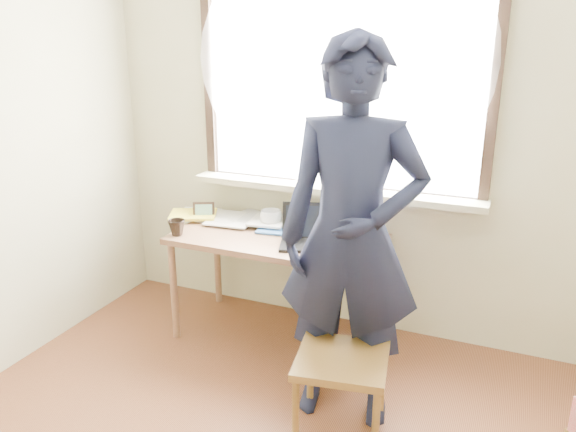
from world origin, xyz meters
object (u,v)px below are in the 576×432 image
at_px(laptop, 309,235).
at_px(mug_white, 271,218).
at_px(mug_dark, 177,228).
at_px(work_chair, 342,369).
at_px(person, 352,238).
at_px(desk, 277,247).

distance_m(laptop, mug_white, 0.38).
bearing_deg(mug_white, mug_dark, -141.72).
relative_size(laptop, work_chair, 0.82).
distance_m(laptop, work_chair, 0.90).
distance_m(laptop, person, 0.67).
relative_size(desk, laptop, 3.21).
xyz_separation_m(laptop, work_chair, (0.43, -0.70, -0.37)).
bearing_deg(person, mug_white, 128.08).
height_order(mug_dark, person, person).
bearing_deg(mug_white, desk, -53.84).
bearing_deg(mug_dark, person, -14.53).
bearing_deg(laptop, mug_white, 150.99).
height_order(desk, mug_dark, mug_dark).
bearing_deg(mug_dark, work_chair, -22.95).
relative_size(laptop, mug_white, 2.87).
bearing_deg(mug_white, laptop, -29.01).
relative_size(desk, mug_white, 9.21).
xyz_separation_m(laptop, person, (0.40, -0.49, 0.21)).
distance_m(mug_white, person, 1.01).
relative_size(work_chair, person, 0.25).
distance_m(mug_dark, person, 1.25).
xyz_separation_m(desk, laptop, (0.22, -0.03, 0.12)).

